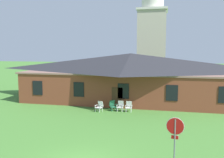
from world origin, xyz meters
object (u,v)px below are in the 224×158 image
lawn_chair_by_porch (99,106)px  lawn_chair_left_end (120,106)px  lawn_chair_near_door (113,105)px  stop_sign (175,134)px  lawn_chair_middle (129,106)px

lawn_chair_by_porch → lawn_chair_left_end: size_ratio=1.00×
lawn_chair_by_porch → lawn_chair_left_end: same height
lawn_chair_near_door → lawn_chair_left_end: (0.76, -0.07, 0.00)m
stop_sign → lawn_chair_by_porch: 12.32m
lawn_chair_by_porch → lawn_chair_left_end: 1.98m
lawn_chair_by_porch → lawn_chair_near_door: size_ratio=1.00×
stop_sign → lawn_chair_by_porch: size_ratio=2.84×
stop_sign → lawn_chair_left_end: size_ratio=2.84×
lawn_chair_by_porch → lawn_chair_near_door: bearing=29.1°
lawn_chair_by_porch → lawn_chair_middle: size_ratio=1.00×
lawn_chair_left_end → lawn_chair_middle: 0.80m
stop_sign → lawn_chair_middle: (-3.74, 10.97, -1.43)m
stop_sign → lawn_chair_middle: 11.68m
stop_sign → lawn_chair_left_end: (-4.54, 10.96, -1.43)m
lawn_chair_left_end → lawn_chair_by_porch: bearing=-163.5°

